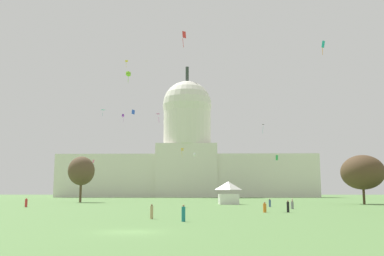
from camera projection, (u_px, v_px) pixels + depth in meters
name	position (u px, v px, depth m)	size (l,w,h in m)	color
ground_plane	(130.00, 232.00, 31.42)	(800.00, 800.00, 0.00)	#567F42
capitol_building	(187.00, 158.00, 231.18)	(136.45, 26.77, 71.80)	silver
event_tent	(228.00, 193.00, 100.72)	(4.96, 4.90, 5.32)	white
tree_west_near	(81.00, 171.00, 119.76)	(10.01, 9.87, 12.72)	brown
tree_east_mid	(363.00, 172.00, 102.25)	(13.96, 14.09, 11.65)	#4C3823
person_denim_mid_center	(270.00, 203.00, 83.27)	(0.53, 0.53, 1.60)	#3D5684
person_orange_mid_left	(265.00, 208.00, 61.00)	(0.48, 0.48, 1.51)	orange
person_grey_aisle_center	(292.00, 205.00, 73.33)	(0.65, 0.65, 1.48)	gray
person_white_front_center	(292.00, 203.00, 85.70)	(0.39, 0.39, 1.61)	silver
person_red_back_center	(26.00, 203.00, 82.02)	(0.67, 0.67, 1.77)	red
person_tan_edge_east	(152.00, 212.00, 46.57)	(0.46, 0.46, 1.59)	tan
person_teal_deep_crowd	(183.00, 214.00, 42.45)	(0.39, 0.39, 1.66)	#1E757A
person_black_front_left	(288.00, 207.00, 61.47)	(0.51, 0.51, 1.72)	black
kite_green_low	(277.00, 158.00, 114.12)	(0.68, 0.50, 1.42)	green
kite_white_low	(195.00, 154.00, 157.44)	(0.91, 0.95, 2.34)	white
kite_turquoise_mid	(323.00, 45.00, 80.48)	(0.75, 0.26, 2.81)	teal
kite_violet_high	(123.00, 116.00, 214.77)	(1.15, 1.23, 3.99)	purple
kite_red_mid	(184.00, 36.00, 80.94)	(0.71, 0.71, 3.22)	red
kite_blue_mid	(133.00, 112.00, 113.44)	(0.76, 0.81, 1.34)	blue
kite_magenta_mid	(159.00, 115.00, 132.03)	(1.50, 1.38, 2.36)	#D1339E
kite_lime_mid	(128.00, 74.00, 97.41)	(1.17, 1.18, 2.65)	#8CD133
kite_gold_mid	(182.00, 149.00, 171.62)	(1.14, 1.14, 3.86)	gold
kite_pink_low	(93.00, 161.00, 171.40)	(0.91, 0.56, 1.38)	pink
kite_black_mid	(262.00, 126.00, 202.29)	(1.30, 1.31, 4.14)	black
kite_cyan_mid	(103.00, 111.00, 168.59)	(1.83, 1.18, 2.19)	#33BCDB
kite_yellow_high	(126.00, 62.00, 174.41)	(1.11, 0.36, 3.43)	yellow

